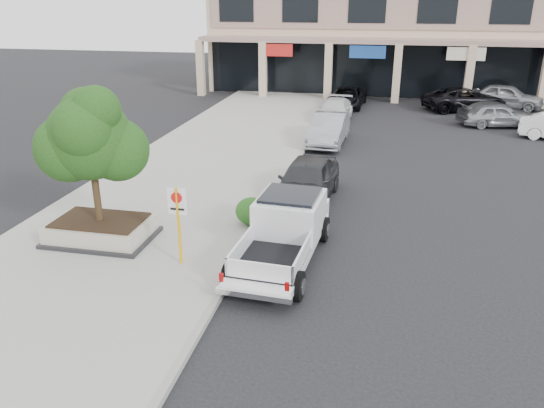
{
  "coord_description": "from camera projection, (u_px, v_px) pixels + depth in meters",
  "views": [
    {
      "loc": [
        2.28,
        -13.27,
        7.31
      ],
      "look_at": [
        -0.86,
        1.5,
        1.4
      ],
      "focal_mm": 35.0,
      "sensor_mm": 36.0,
      "label": 1
    }
  ],
  "objects": [
    {
      "name": "ground",
      "position": [
        290.0,
        270.0,
        15.19
      ],
      "size": [
        120.0,
        120.0,
        0.0
      ],
      "primitive_type": "plane",
      "color": "black",
      "rests_on": "ground"
    },
    {
      "name": "pickup_truck",
      "position": [
        282.0,
        234.0,
        15.33
      ],
      "size": [
        2.46,
        5.81,
        1.79
      ],
      "primitive_type": null,
      "rotation": [
        0.0,
        0.0,
        -0.06
      ],
      "color": "white",
      "rests_on": "ground"
    },
    {
      "name": "curb_car_b",
      "position": [
        329.0,
        129.0,
        27.99
      ],
      "size": [
        1.9,
        4.86,
        1.58
      ],
      "primitive_type": "imported",
      "rotation": [
        0.0,
        0.0,
        -0.05
      ],
      "color": "#93969A",
      "rests_on": "ground"
    },
    {
      "name": "lot_car_c",
      "position": [
        496.0,
        114.0,
        32.21
      ],
      "size": [
        5.11,
        3.47,
        1.38
      ],
      "primitive_type": "imported",
      "rotation": [
        0.0,
        0.0,
        1.93
      ],
      "color": "#303335",
      "rests_on": "ground"
    },
    {
      "name": "curb_car_c",
      "position": [
        335.0,
        110.0,
        33.18
      ],
      "size": [
        2.18,
        4.74,
        1.34
      ],
      "primitive_type": "imported",
      "rotation": [
        0.0,
        0.0,
        -0.07
      ],
      "color": "silver",
      "rests_on": "ground"
    },
    {
      "name": "curb_car_a",
      "position": [
        307.0,
        180.0,
        20.07
      ],
      "size": [
        2.34,
        4.98,
        1.65
      ],
      "primitive_type": "imported",
      "rotation": [
        0.0,
        0.0,
        -0.08
      ],
      "color": "#282A2D",
      "rests_on": "ground"
    },
    {
      "name": "lot_car_d",
      "position": [
        464.0,
        99.0,
        36.29
      ],
      "size": [
        6.15,
        4.42,
        1.56
      ],
      "primitive_type": "imported",
      "rotation": [
        0.0,
        0.0,
        1.94
      ],
      "color": "black",
      "rests_on": "ground"
    },
    {
      "name": "strip_mall",
      "position": [
        462.0,
        31.0,
        42.81
      ],
      "size": [
        40.55,
        12.43,
        9.5
      ],
      "color": "#CAAA8E",
      "rests_on": "ground"
    },
    {
      "name": "curb_car_d",
      "position": [
        347.0,
        97.0,
        37.51
      ],
      "size": [
        2.67,
        5.13,
        1.38
      ],
      "primitive_type": "imported",
      "rotation": [
        0.0,
        0.0,
        -0.08
      ],
      "color": "black",
      "rests_on": "ground"
    },
    {
      "name": "sidewalk",
      "position": [
        184.0,
        186.0,
        21.69
      ],
      "size": [
        8.0,
        52.0,
        0.15
      ],
      "primitive_type": "cube",
      "color": "gray",
      "rests_on": "ground"
    },
    {
      "name": "planter",
      "position": [
        101.0,
        230.0,
        16.68
      ],
      "size": [
        3.2,
        2.2,
        0.68
      ],
      "color": "black",
      "rests_on": "sidewalk"
    },
    {
      "name": "planter_tree",
      "position": [
        96.0,
        138.0,
        15.72
      ],
      "size": [
        2.9,
        2.55,
        4.0
      ],
      "color": "black",
      "rests_on": "planter"
    },
    {
      "name": "lot_car_a",
      "position": [
        497.0,
        115.0,
        31.7
      ],
      "size": [
        4.26,
        2.34,
        1.37
      ],
      "primitive_type": "imported",
      "rotation": [
        0.0,
        0.0,
        1.76
      ],
      "color": "#919498",
      "rests_on": "ground"
    },
    {
      "name": "curb",
      "position": [
        279.0,
        193.0,
        20.92
      ],
      "size": [
        0.2,
        52.0,
        0.15
      ],
      "primitive_type": "cube",
      "color": "gray",
      "rests_on": "ground"
    },
    {
      "name": "hedge",
      "position": [
        252.0,
        211.0,
        17.73
      ],
      "size": [
        1.1,
        0.99,
        0.93
      ],
      "primitive_type": "ellipsoid",
      "color": "#154C18",
      "rests_on": "sidewalk"
    },
    {
      "name": "no_parking_sign",
      "position": [
        178.0,
        215.0,
        14.75
      ],
      "size": [
        0.55,
        0.09,
        2.3
      ],
      "color": "#EFA90C",
      "rests_on": "sidewalk"
    },
    {
      "name": "lot_car_e",
      "position": [
        507.0,
        96.0,
        37.06
      ],
      "size": [
        5.2,
        3.36,
        1.65
      ],
      "primitive_type": "imported",
      "rotation": [
        0.0,
        0.0,
        1.25
      ],
      "color": "#93959A",
      "rests_on": "ground"
    }
  ]
}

